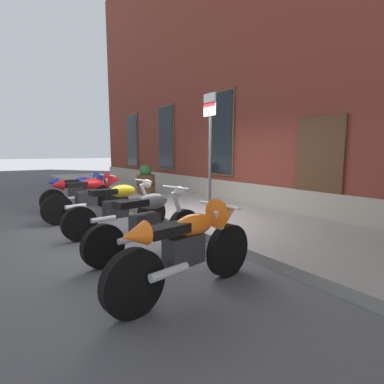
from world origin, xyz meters
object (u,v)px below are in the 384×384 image
at_px(motorcycle_grey_naked, 149,223).
at_px(barrel_planter, 146,181).
at_px(motorcycle_red_sport, 91,195).
at_px(parking_sign, 210,139).
at_px(motorcycle_orange_sport, 192,244).
at_px(motorcycle_blue_sport, 82,189).
at_px(motorcycle_yellow_naked, 119,208).

bearing_deg(motorcycle_grey_naked, barrel_planter, 155.00).
height_order(motorcycle_red_sport, parking_sign, parking_sign).
bearing_deg(parking_sign, motorcycle_orange_sport, -41.28).
xyz_separation_m(motorcycle_blue_sport, motorcycle_red_sport, (1.36, -0.14, 0.03)).
height_order(motorcycle_blue_sport, motorcycle_orange_sport, motorcycle_blue_sport).
bearing_deg(motorcycle_grey_naked, motorcycle_blue_sport, 178.73).
relative_size(motorcycle_blue_sport, barrel_planter, 2.07).
relative_size(motorcycle_yellow_naked, motorcycle_orange_sport, 1.03).
distance_m(motorcycle_red_sport, motorcycle_yellow_naked, 1.53).
height_order(motorcycle_red_sport, motorcycle_orange_sport, motorcycle_red_sport).
bearing_deg(motorcycle_blue_sport, barrel_planter, 110.78).
relative_size(motorcycle_yellow_naked, parking_sign, 0.81).
xyz_separation_m(motorcycle_grey_naked, parking_sign, (-0.84, 1.79, 1.32)).
xyz_separation_m(motorcycle_yellow_naked, parking_sign, (0.53, 1.74, 1.32)).
bearing_deg(barrel_planter, motorcycle_red_sport, -47.48).
distance_m(motorcycle_orange_sport, parking_sign, 3.19).
bearing_deg(motorcycle_yellow_naked, parking_sign, 72.97).
distance_m(motorcycle_yellow_naked, barrel_planter, 4.42).
bearing_deg(motorcycle_red_sport, motorcycle_orange_sport, -1.32).
relative_size(motorcycle_red_sport, motorcycle_orange_sport, 1.01).
relative_size(motorcycle_blue_sport, motorcycle_orange_sport, 0.99).
xyz_separation_m(motorcycle_red_sport, motorcycle_yellow_naked, (1.52, 0.09, -0.09)).
bearing_deg(motorcycle_blue_sport, parking_sign, 26.43).
distance_m(motorcycle_blue_sport, motorcycle_yellow_naked, 2.88).
bearing_deg(motorcycle_yellow_naked, motorcycle_red_sport, -176.51).
distance_m(motorcycle_red_sport, barrel_planter, 3.30).
bearing_deg(parking_sign, motorcycle_grey_naked, -64.88).
xyz_separation_m(motorcycle_red_sport, barrel_planter, (-2.23, 2.43, -0.02)).
relative_size(parking_sign, barrel_planter, 2.65).
height_order(motorcycle_grey_naked, motorcycle_orange_sport, motorcycle_orange_sport).
xyz_separation_m(motorcycle_red_sport, parking_sign, (2.05, 1.84, 1.23)).
relative_size(motorcycle_yellow_naked, barrel_planter, 2.15).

